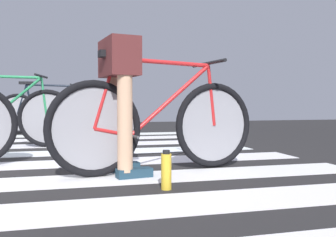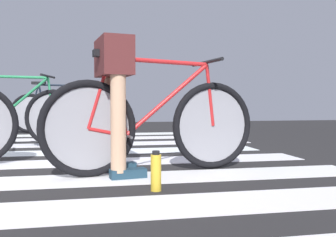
# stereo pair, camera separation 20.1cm
# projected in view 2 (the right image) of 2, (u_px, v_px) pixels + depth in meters

# --- Properties ---
(ground) EXTENTS (18.00, 14.00, 0.02)m
(ground) POSITION_uv_depth(u_px,v_px,m) (25.00, 164.00, 3.33)
(ground) COLOR black
(crosswalk_markings) EXTENTS (5.43, 6.50, 0.00)m
(crosswalk_markings) POSITION_uv_depth(u_px,v_px,m) (23.00, 165.00, 3.23)
(crosswalk_markings) COLOR silver
(crosswalk_markings) RESTS_ON ground
(bicycle_1_of_4) EXTENTS (1.72, 0.54, 0.93)m
(bicycle_1_of_4) POSITION_uv_depth(u_px,v_px,m) (154.00, 124.00, 2.85)
(bicycle_1_of_4) COLOR black
(bicycle_1_of_4) RESTS_ON ground
(cyclist_1_of_4) EXTENTS (0.37, 0.44, 1.02)m
(cyclist_1_of_4) POSITION_uv_depth(u_px,v_px,m) (114.00, 87.00, 2.73)
(cyclist_1_of_4) COLOR tan
(cyclist_1_of_4) RESTS_ON ground
(bicycle_3_of_4) EXTENTS (1.72, 0.55, 0.93)m
(bicycle_3_of_4) POSITION_uv_depth(u_px,v_px,m) (12.00, 116.00, 4.56)
(bicycle_3_of_4) COLOR black
(bicycle_3_of_4) RESTS_ON ground
(bicycle_4_of_4) EXTENTS (1.73, 0.52, 0.93)m
(bicycle_4_of_4) POSITION_uv_depth(u_px,v_px,m) (59.00, 112.00, 6.71)
(bicycle_4_of_4) COLOR black
(bicycle_4_of_4) RESTS_ON ground
(water_bottle) EXTENTS (0.07, 0.07, 0.25)m
(water_bottle) POSITION_uv_depth(u_px,v_px,m) (156.00, 172.00, 2.27)
(water_bottle) COLOR gold
(water_bottle) RESTS_ON ground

